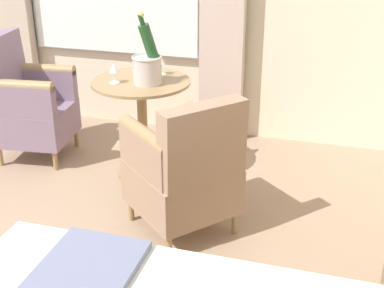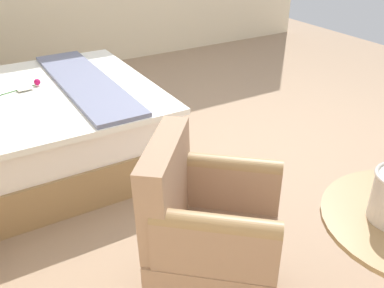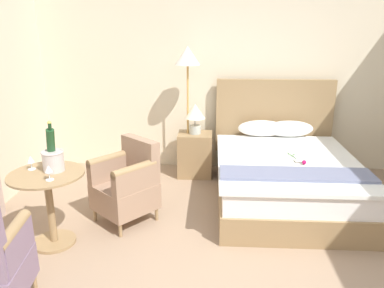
# 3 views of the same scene
# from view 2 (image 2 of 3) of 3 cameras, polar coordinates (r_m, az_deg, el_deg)

# --- Properties ---
(ground_plane) EXTENTS (7.12, 7.12, 0.00)m
(ground_plane) POSITION_cam_2_polar(r_m,az_deg,el_deg) (3.55, 7.12, -0.68)
(ground_plane) COLOR #9B7F66
(bed) EXTENTS (1.64, 2.12, 1.33)m
(bed) POSITION_cam_2_polar(r_m,az_deg,el_deg) (3.36, -24.15, 1.46)
(bed) COLOR #96774F
(bed) RESTS_ON ground
(armchair_by_window) EXTENTS (0.78, 0.78, 0.89)m
(armchair_by_window) POSITION_cam_2_polar(r_m,az_deg,el_deg) (2.01, 2.05, -11.98)
(armchair_by_window) COLOR #96774F
(armchair_by_window) RESTS_ON ground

